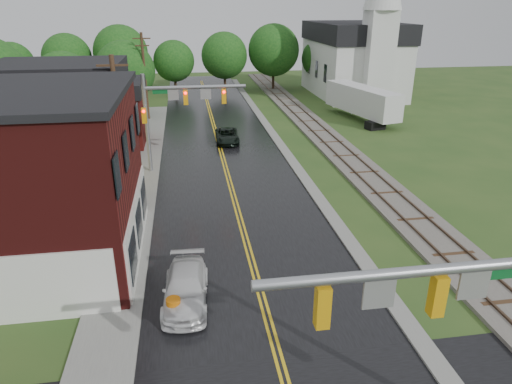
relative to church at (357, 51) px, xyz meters
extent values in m
cube|color=black|center=(-20.00, -23.74, -5.83)|extent=(10.00, 90.00, 0.02)
cube|color=gray|center=(-14.60, -18.74, -5.83)|extent=(0.80, 70.00, 0.12)
cube|color=gray|center=(-26.20, -28.74, -5.83)|extent=(2.40, 50.00, 0.12)
cube|color=silver|center=(-25.45, -38.74, -4.33)|extent=(0.10, 9.50, 3.00)
cube|color=tan|center=(-31.00, -27.74, -2.63)|extent=(8.00, 7.00, 6.40)
cube|color=#3F0F0C|center=(-30.00, -18.74, -3.63)|extent=(7.00, 6.00, 4.40)
cube|color=silver|center=(0.00, 1.26, -2.33)|extent=(10.00, 16.00, 7.00)
cube|color=black|center=(0.00, 1.26, 2.37)|extent=(10.40, 16.40, 2.40)
cube|color=silver|center=(0.00, -6.74, -0.33)|extent=(3.20, 3.20, 11.00)
cube|color=#59544C|center=(-10.00, -18.74, -5.73)|extent=(3.20, 80.00, 0.20)
cube|color=#4C3828|center=(-10.72, -18.74, -5.59)|extent=(0.10, 80.00, 0.12)
cube|color=#4C3828|center=(-9.28, -18.74, -5.59)|extent=(0.10, 80.00, 0.12)
cylinder|color=gray|center=(-18.00, -51.74, 0.37)|extent=(7.20, 0.26, 0.26)
cube|color=orange|center=(-17.28, -51.74, -0.33)|extent=(0.32, 0.30, 1.05)
cube|color=orange|center=(-20.02, -51.74, -0.33)|extent=(0.32, 0.30, 1.05)
cube|color=gray|center=(-16.42, -51.74, -0.13)|extent=(0.75, 0.06, 0.75)
cube|color=gray|center=(-18.72, -51.74, -0.13)|extent=(0.75, 0.06, 0.75)
cube|color=#0C5926|center=(-15.70, -51.74, 0.12)|extent=(1.40, 0.04, 0.30)
cylinder|color=gray|center=(-25.60, -26.74, -2.23)|extent=(0.28, 0.28, 7.20)
cylinder|color=gray|center=(-22.00, -26.74, 0.37)|extent=(7.20, 0.26, 0.26)
cube|color=orange|center=(-22.72, -26.74, -0.33)|extent=(0.32, 0.30, 1.05)
cube|color=orange|center=(-19.98, -26.74, -0.33)|extent=(0.32, 0.30, 1.05)
cube|color=gray|center=(-23.58, -26.74, -0.13)|extent=(0.75, 0.06, 0.75)
cube|color=gray|center=(-21.28, -26.74, -0.13)|extent=(0.75, 0.06, 0.75)
cube|color=#0C5926|center=(-24.30, -26.74, 0.12)|extent=(1.40, 0.04, 0.30)
sphere|color=#FF0C0C|center=(-22.72, -26.92, 0.00)|extent=(0.20, 0.20, 0.20)
cylinder|color=#382616|center=(-26.80, -31.74, -1.33)|extent=(0.28, 0.28, 9.00)
cube|color=#382616|center=(-26.80, -31.74, 2.57)|extent=(1.80, 0.12, 0.12)
cube|color=#382616|center=(-26.80, -31.74, 1.87)|extent=(1.40, 0.12, 0.12)
cylinder|color=#382616|center=(-26.80, -9.74, -1.33)|extent=(0.28, 0.28, 9.00)
cube|color=#382616|center=(-26.80, -9.74, 2.57)|extent=(1.80, 0.12, 0.12)
cube|color=#382616|center=(-26.80, -9.74, 1.87)|extent=(1.40, 0.12, 0.12)
cylinder|color=black|center=(-34.00, -13.74, -4.48)|extent=(0.36, 0.36, 2.70)
sphere|color=#124214|center=(-34.00, -13.74, -1.18)|extent=(6.00, 6.00, 6.00)
sphere|color=#124214|center=(-33.40, -14.14, -1.71)|extent=(4.20, 4.20, 4.20)
cylinder|color=black|center=(-29.00, -7.74, -4.39)|extent=(0.36, 0.36, 2.88)
sphere|color=#124214|center=(-29.00, -7.74, -0.87)|extent=(6.40, 6.40, 6.40)
sphere|color=#124214|center=(-28.40, -8.14, -1.43)|extent=(4.48, 4.48, 4.48)
imported|color=black|center=(-19.20, -19.80, -5.23)|extent=(2.19, 4.45, 1.21)
imported|color=silver|center=(-23.20, -43.39, -5.18)|extent=(2.11, 4.60, 1.30)
cube|color=black|center=(-4.08, -17.35, -5.43)|extent=(2.00, 1.58, 0.80)
cylinder|color=gray|center=(-4.08, -10.55, -5.43)|extent=(0.16, 0.16, 0.80)
cube|color=silver|center=(-4.08, -13.27, -3.67)|extent=(4.82, 11.14, 2.72)
cylinder|color=#D26809|center=(-23.69, -44.59, -5.33)|extent=(0.71, 0.71, 1.02)
camera|label=1|loc=(-22.75, -59.76, 5.88)|focal=32.00mm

